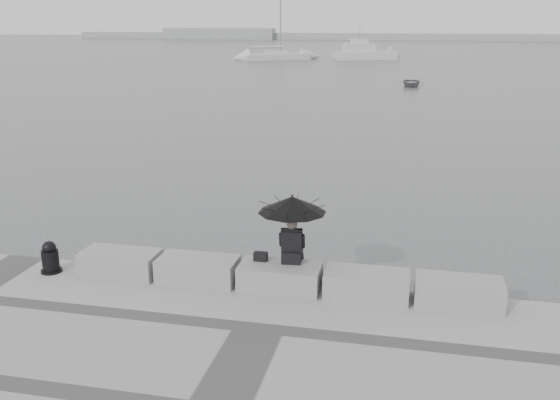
% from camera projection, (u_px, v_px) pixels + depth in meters
% --- Properties ---
extents(ground, '(360.00, 360.00, 0.00)m').
position_uv_depth(ground, '(285.00, 302.00, 12.89)').
color(ground, '#3F4143').
rests_on(ground, ground).
extents(stone_block_far_left, '(1.60, 0.80, 0.50)m').
position_uv_depth(stone_block_far_left, '(121.00, 263.00, 12.96)').
color(stone_block_far_left, slate).
rests_on(stone_block_far_left, promenade).
extents(stone_block_left, '(1.60, 0.80, 0.50)m').
position_uv_depth(stone_block_left, '(198.00, 270.00, 12.61)').
color(stone_block_left, slate).
rests_on(stone_block_left, promenade).
extents(stone_block_centre, '(1.60, 0.80, 0.50)m').
position_uv_depth(stone_block_centre, '(280.00, 277.00, 12.26)').
color(stone_block_centre, slate).
rests_on(stone_block_centre, promenade).
extents(stone_block_right, '(1.60, 0.80, 0.50)m').
position_uv_depth(stone_block_right, '(367.00, 285.00, 11.91)').
color(stone_block_right, slate).
rests_on(stone_block_right, promenade).
extents(stone_block_far_right, '(1.60, 0.80, 0.50)m').
position_uv_depth(stone_block_far_right, '(459.00, 293.00, 11.56)').
color(stone_block_far_right, slate).
rests_on(stone_block_far_right, promenade).
extents(seated_person, '(1.34, 1.34, 1.39)m').
position_uv_depth(seated_person, '(292.00, 212.00, 12.06)').
color(seated_person, black).
rests_on(seated_person, stone_block_centre).
extents(bag, '(0.27, 0.15, 0.17)m').
position_uv_depth(bag, '(261.00, 256.00, 12.40)').
color(bag, black).
rests_on(bag, stone_block_centre).
extents(mooring_bollard, '(0.44, 0.44, 0.69)m').
position_uv_depth(mooring_bollard, '(50.00, 259.00, 13.04)').
color(mooring_bollard, black).
rests_on(mooring_bollard, promenade).
extents(distant_landmass, '(180.00, 8.00, 2.80)m').
position_uv_depth(distant_landmass, '(378.00, 36.00, 159.11)').
color(distant_landmass, gray).
rests_on(distant_landmass, ground).
extents(sailboat_left, '(9.05, 6.84, 12.90)m').
position_uv_depth(sailboat_left, '(277.00, 56.00, 85.45)').
color(sailboat_left, '#BBBBBD').
rests_on(sailboat_left, ground).
extents(motor_cruiser, '(8.99, 5.49, 4.50)m').
position_uv_depth(motor_cruiser, '(365.00, 53.00, 85.81)').
color(motor_cruiser, '#BBBBBD').
rests_on(motor_cruiser, ground).
extents(dinghy, '(3.36, 1.45, 0.57)m').
position_uv_depth(dinghy, '(411.00, 83.00, 53.02)').
color(dinghy, gray).
rests_on(dinghy, ground).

